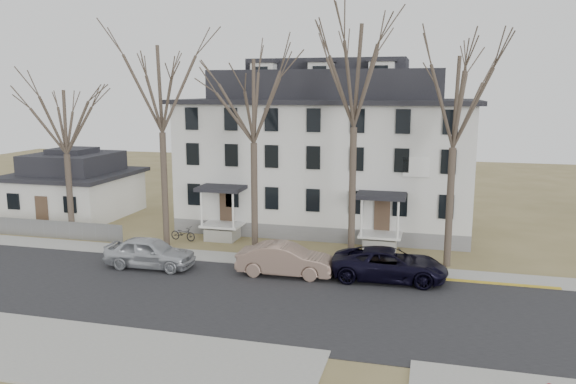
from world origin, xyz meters
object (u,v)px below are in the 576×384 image
(tree_center, at_px, (355,68))
(tree_mid_right, at_px, (456,95))
(car_tan, at_px, (285,260))
(bicycle_left, at_px, (183,234))
(small_house, at_px, (75,188))
(tree_mid_left, at_px, (253,95))
(boarding_house, at_px, (328,153))
(car_navy, at_px, (389,265))
(tree_bungalow, at_px, (64,118))
(car_silver, at_px, (150,253))
(tree_far_left, at_px, (160,83))

(tree_center, relative_size, tree_mid_right, 1.15)
(car_tan, bearing_deg, bicycle_left, 56.68)
(small_house, height_order, tree_mid_left, tree_mid_left)
(boarding_house, xyz_separation_m, small_house, (-20.00, -1.96, -3.13))
(car_tan, xyz_separation_m, bicycle_left, (-8.38, 5.11, -0.38))
(boarding_house, distance_m, car_navy, 13.53)
(small_house, height_order, tree_bungalow, tree_bungalow)
(boarding_house, bearing_deg, car_tan, -89.98)
(tree_center, bearing_deg, small_house, 164.92)
(bicycle_left, bearing_deg, car_silver, -165.56)
(tree_far_left, xyz_separation_m, tree_mid_right, (17.50, 0.00, -0.74))
(car_tan, bearing_deg, tree_far_left, 64.29)
(car_tan, bearing_deg, car_navy, -85.53)
(small_house, xyz_separation_m, tree_far_left, (11.00, -6.20, 8.09))
(tree_mid_right, bearing_deg, car_silver, -164.20)
(car_silver, xyz_separation_m, car_navy, (13.22, 1.25, -0.03))
(car_navy, bearing_deg, tree_mid_right, -44.20)
(tree_far_left, xyz_separation_m, tree_center, (12.00, 0.00, 0.74))
(boarding_house, relative_size, tree_bungalow, 1.93)
(boarding_house, distance_m, tree_far_left, 13.12)
(tree_mid_left, relative_size, car_tan, 2.45)
(car_tan, height_order, car_navy, car_tan)
(small_house, distance_m, bicycle_left, 12.79)
(tree_far_left, height_order, bicycle_left, tree_far_left)
(small_house, relative_size, car_silver, 1.71)
(small_house, xyz_separation_m, bicycle_left, (11.62, -5.05, -1.77))
(small_house, xyz_separation_m, tree_bungalow, (4.00, -6.20, 5.87))
(tree_far_left, xyz_separation_m, car_tan, (9.00, -3.96, -9.49))
(tree_far_left, relative_size, tree_center, 0.93)
(small_house, distance_m, tree_mid_left, 19.53)
(tree_mid_right, height_order, tree_bungalow, tree_mid_right)
(tree_center, bearing_deg, bicycle_left, 174.24)
(tree_mid_right, bearing_deg, car_tan, -155.01)
(small_house, distance_m, tree_center, 25.41)
(car_silver, bearing_deg, small_house, 47.29)
(boarding_house, distance_m, tree_bungalow, 18.17)
(tree_mid_left, xyz_separation_m, car_navy, (8.50, -3.34, -8.77))
(tree_mid_left, xyz_separation_m, tree_bungalow, (-13.00, 0.00, -1.48))
(tree_mid_left, bearing_deg, car_tan, -52.81)
(tree_far_left, height_order, car_tan, tree_far_left)
(boarding_house, distance_m, bicycle_left, 11.97)
(small_house, xyz_separation_m, tree_mid_left, (17.00, -6.20, 7.35))
(boarding_house, distance_m, car_tan, 12.93)
(tree_center, distance_m, tree_bungalow, 19.23)
(tree_far_left, distance_m, car_silver, 10.61)
(tree_mid_left, height_order, car_tan, tree_mid_left)
(tree_mid_left, distance_m, car_navy, 12.66)
(tree_mid_left, xyz_separation_m, car_tan, (3.00, -3.96, -8.74))
(tree_bungalow, relative_size, car_silver, 2.12)
(tree_far_left, height_order, car_silver, tree_far_left)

